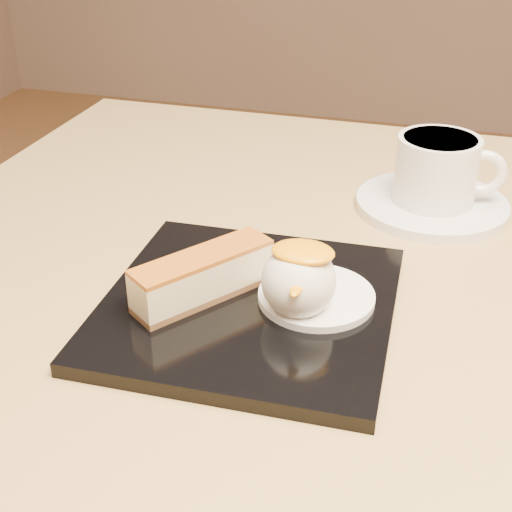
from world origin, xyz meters
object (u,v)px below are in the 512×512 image
(cheesecake, at_px, (203,276))
(table, at_px, (309,418))
(dessert_plate, at_px, (249,306))
(ice_cream_scoop, at_px, (299,281))
(saucer, at_px, (432,204))
(coffee_cup, at_px, (439,169))

(cheesecake, bearing_deg, table, -12.14)
(dessert_plate, relative_size, ice_cream_scoop, 3.96)
(dessert_plate, xyz_separation_m, saucer, (0.12, 0.23, -0.00))
(cheesecake, bearing_deg, ice_cream_scoop, -54.43)
(dessert_plate, distance_m, saucer, 0.26)
(cheesecake, relative_size, saucer, 0.74)
(table, height_order, ice_cream_scoop, ice_cream_scoop)
(saucer, bearing_deg, table, -116.58)
(dessert_plate, xyz_separation_m, cheesecake, (-0.03, -0.00, 0.02))
(table, bearing_deg, coffee_cup, 62.89)
(cheesecake, xyz_separation_m, saucer, (0.16, 0.23, -0.03))
(table, xyz_separation_m, dessert_plate, (-0.04, -0.06, 0.16))
(dessert_plate, relative_size, cheesecake, 1.98)
(table, xyz_separation_m, ice_cream_scoop, (0.00, -0.07, 0.19))
(cheesecake, relative_size, coffee_cup, 1.04)
(cheesecake, bearing_deg, saucer, 1.52)
(dessert_plate, xyz_separation_m, coffee_cup, (0.12, 0.23, 0.04))
(table, distance_m, ice_cream_scoop, 0.21)
(ice_cream_scoop, relative_size, coffee_cup, 0.52)
(cheesecake, height_order, ice_cream_scoop, ice_cream_scoop)
(coffee_cup, bearing_deg, ice_cream_scoop, -116.59)
(cheesecake, distance_m, coffee_cup, 0.28)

